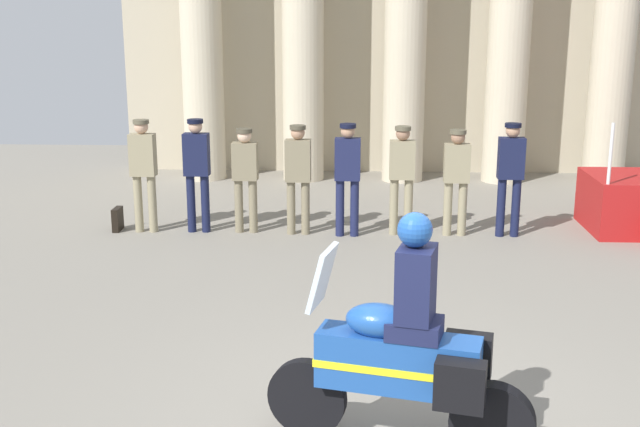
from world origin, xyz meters
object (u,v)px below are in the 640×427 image
(officer_in_row_2, at_px, (245,172))
(officer_in_row_3, at_px, (298,171))
(officer_in_row_5, at_px, (402,171))
(motorcycle_with_rider, at_px, (407,354))
(officer_in_row_4, at_px, (348,171))
(briefcase_on_ground, at_px, (118,219))
(officer_in_row_1, at_px, (197,166))
(officer_in_row_0, at_px, (143,166))
(officer_in_row_7, at_px, (511,170))
(officer_in_row_6, at_px, (456,174))

(officer_in_row_2, distance_m, officer_in_row_3, 0.81)
(officer_in_row_5, relative_size, motorcycle_with_rider, 0.81)
(officer_in_row_4, relative_size, motorcycle_with_rider, 0.83)
(briefcase_on_ground, bearing_deg, officer_in_row_2, -0.01)
(motorcycle_with_rider, bearing_deg, officer_in_row_1, -51.71)
(officer_in_row_0, xyz_separation_m, motorcycle_with_rider, (3.63, -6.16, -0.23))
(officer_in_row_2, relative_size, motorcycle_with_rider, 0.78)
(officer_in_row_2, bearing_deg, motorcycle_with_rider, 109.87)
(officer_in_row_3, height_order, motorcycle_with_rider, motorcycle_with_rider)
(officer_in_row_7, relative_size, motorcycle_with_rider, 0.84)
(officer_in_row_3, height_order, officer_in_row_5, officer_in_row_3)
(officer_in_row_1, bearing_deg, officer_in_row_6, -178.95)
(officer_in_row_1, distance_m, officer_in_row_6, 3.92)
(motorcycle_with_rider, height_order, briefcase_on_ground, motorcycle_with_rider)
(officer_in_row_5, xyz_separation_m, motorcycle_with_rider, (-0.29, -6.19, -0.19))
(officer_in_row_0, xyz_separation_m, officer_in_row_4, (3.10, -0.09, -0.02))
(officer_in_row_1, xyz_separation_m, officer_in_row_2, (0.74, 0.01, -0.08))
(briefcase_on_ground, bearing_deg, motorcycle_with_rider, -56.60)
(officer_in_row_4, relative_size, briefcase_on_ground, 4.75)
(officer_in_row_3, xyz_separation_m, motorcycle_with_rider, (1.27, -6.14, -0.19))
(officer_in_row_2, height_order, briefcase_on_ground, officer_in_row_2)
(motorcycle_with_rider, bearing_deg, officer_in_row_5, -78.83)
(officer_in_row_6, bearing_deg, officer_in_row_4, 5.19)
(officer_in_row_6, relative_size, briefcase_on_ground, 4.49)
(officer_in_row_0, bearing_deg, officer_in_row_3, -179.20)
(motorcycle_with_rider, bearing_deg, officer_in_row_0, -45.65)
(officer_in_row_1, bearing_deg, officer_in_row_2, -177.94)
(motorcycle_with_rider, relative_size, briefcase_on_ground, 5.72)
(officer_in_row_3, height_order, briefcase_on_ground, officer_in_row_3)
(officer_in_row_2, height_order, officer_in_row_4, officer_in_row_4)
(officer_in_row_5, height_order, officer_in_row_7, officer_in_row_7)
(officer_in_row_6, bearing_deg, briefcase_on_ground, 1.01)
(officer_in_row_0, relative_size, officer_in_row_5, 1.05)
(officer_in_row_1, bearing_deg, officer_in_row_3, 179.16)
(officer_in_row_4, relative_size, officer_in_row_5, 1.03)
(officer_in_row_3, xyz_separation_m, briefcase_on_ground, (-2.82, 0.07, -0.80))
(officer_in_row_3, relative_size, officer_in_row_5, 1.01)
(officer_in_row_2, xyz_separation_m, briefcase_on_ground, (-2.01, 0.00, -0.77))
(officer_in_row_0, height_order, officer_in_row_2, officer_in_row_0)
(officer_in_row_1, xyz_separation_m, motorcycle_with_rider, (2.82, -6.20, -0.24))
(officer_in_row_6, height_order, briefcase_on_ground, officer_in_row_6)
(officer_in_row_1, xyz_separation_m, officer_in_row_6, (3.92, -0.02, -0.08))
(officer_in_row_3, bearing_deg, briefcase_on_ground, -0.06)
(motorcycle_with_rider, bearing_deg, officer_in_row_6, -86.28)
(officer_in_row_3, bearing_deg, officer_in_row_1, -0.84)
(officer_in_row_1, bearing_deg, briefcase_on_ground, 0.89)
(motorcycle_with_rider, xyz_separation_m, briefcase_on_ground, (-4.09, 6.20, -0.61))
(officer_in_row_3, bearing_deg, officer_in_row_4, 175.94)
(officer_in_row_0, distance_m, officer_in_row_7, 5.53)
(officer_in_row_0, relative_size, officer_in_row_3, 1.04)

